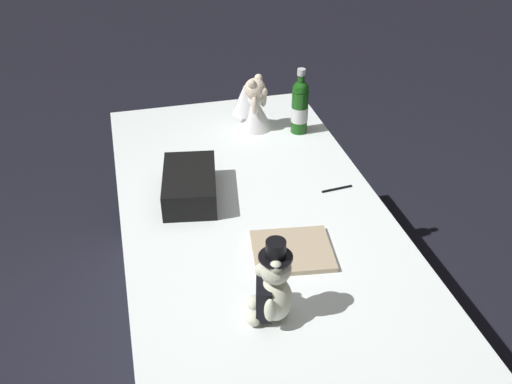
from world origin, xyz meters
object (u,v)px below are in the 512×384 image
(guestbook, at_px, (292,251))
(signing_pen, at_px, (336,189))
(gift_case_black, at_px, (190,185))
(teddy_bear_groom, at_px, (272,289))
(teddy_bear_bride, at_px, (252,105))
(champagne_bottle, at_px, (300,106))

(guestbook, bearing_deg, signing_pen, -33.11)
(gift_case_black, height_order, guestbook, gift_case_black)
(signing_pen, bearing_deg, guestbook, 139.14)
(gift_case_black, distance_m, guestbook, 0.49)
(signing_pen, bearing_deg, gift_case_black, 80.54)
(teddy_bear_groom, bearing_deg, teddy_bear_bride, -11.20)
(gift_case_black, bearing_deg, teddy_bear_bride, -36.36)
(teddy_bear_groom, distance_m, signing_pen, 0.70)
(champagne_bottle, xyz_separation_m, gift_case_black, (-0.39, 0.55, -0.07))
(champagne_bottle, distance_m, signing_pen, 0.50)
(teddy_bear_groom, relative_size, signing_pen, 2.10)
(teddy_bear_groom, bearing_deg, gift_case_black, 11.34)
(gift_case_black, bearing_deg, signing_pen, -99.46)
(teddy_bear_groom, bearing_deg, signing_pen, -35.96)
(teddy_bear_bride, height_order, signing_pen, teddy_bear_bride)
(teddy_bear_bride, xyz_separation_m, champagne_bottle, (-0.09, -0.19, 0.02))
(champagne_bottle, bearing_deg, gift_case_black, 125.63)
(teddy_bear_groom, bearing_deg, champagne_bottle, -21.65)
(teddy_bear_bride, bearing_deg, teddy_bear_groom, 168.80)
(teddy_bear_bride, xyz_separation_m, guestbook, (-0.89, 0.09, -0.10))
(teddy_bear_bride, distance_m, gift_case_black, 0.60)
(teddy_bear_groom, xyz_separation_m, signing_pen, (0.56, -0.41, -0.10))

